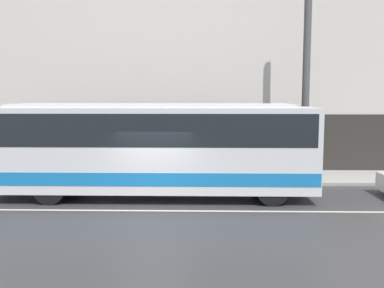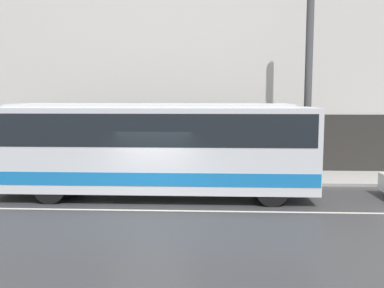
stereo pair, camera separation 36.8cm
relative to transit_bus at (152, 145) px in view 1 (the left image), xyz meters
The scene contains 7 objects.
ground_plane 2.67m from the transit_bus, 83.41° to the right, with size 60.00×60.00×0.00m, color #38383A.
sidewalk 4.14m from the transit_bus, 86.69° to the left, with size 60.00×3.10×0.12m.
building_facade 6.57m from the transit_bus, 87.73° to the left, with size 60.00×0.35×11.73m.
lane_stripe 2.66m from the transit_bus, 83.41° to the right, with size 54.00×0.14×0.01m.
transit_bus is the anchor object (origin of this frame).
utility_pole_near 7.29m from the transit_bus, 25.33° to the left, with size 0.31×0.31×8.91m.
pedestrian_waiting 4.76m from the transit_bus, 86.46° to the left, with size 0.36×0.36×1.63m.
Camera 1 is at (1.58, -13.37, 3.67)m, focal length 40.00 mm.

